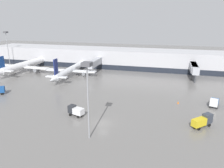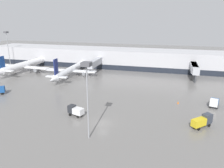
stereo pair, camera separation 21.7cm
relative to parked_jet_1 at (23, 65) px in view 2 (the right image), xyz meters
The scene contains 10 objects.
ground_plane 64.88m from the parked_jet_1, 37.98° to the right, with size 320.00×320.00×0.00m, color slate.
terminal_building 55.72m from the parked_jet_1, 23.18° to the left, with size 160.00×30.27×9.00m.
parked_jet_1 is the anchor object (origin of this frame).
parked_jet_2 24.36m from the parked_jet_1, ahead, with size 22.40×38.12×9.69m.
service_truck_0 81.66m from the parked_jet_1, 15.79° to the right, with size 3.16×4.83×2.71m.
service_truck_2 57.35m from the parked_jet_1, 41.21° to the right, with size 4.51×2.87×2.65m.
service_truck_3 82.11m from the parked_jet_1, 25.88° to the right, with size 5.07×4.99×2.97m.
traffic_cone_1 72.41m from the parked_jet_1, 17.94° to the right, with size 0.51×0.51×0.68m.
apron_light_mast_0 69.63m from the parked_jet_1, 43.12° to the right, with size 1.80×1.80×16.27m.
apron_light_mast_1 22.14m from the parked_jet_1, 146.62° to the left, with size 1.80×1.80×17.47m.
Camera 2 is at (14.49, -45.21, 24.43)m, focal length 35.00 mm.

